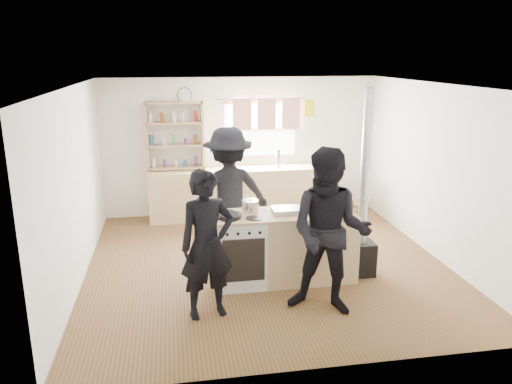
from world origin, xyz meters
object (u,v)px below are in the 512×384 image
(bread_board, at_px, (344,206))
(flue_heater, at_px, (362,228))
(skillet_greens, at_px, (230,216))
(person_near_right, at_px, (330,233))
(cooking_island, at_px, (286,247))
(stockpot_stove, at_px, (250,206))
(stockpot_counter, at_px, (320,204))
(person_near_left, at_px, (207,245))
(person_far, at_px, (229,194))
(thermos, at_px, (278,159))
(roast_tray, at_px, (286,210))

(bread_board, distance_m, flue_heater, 0.42)
(skillet_greens, xyz_separation_m, person_near_right, (1.03, -0.80, 0.00))
(cooking_island, relative_size, person_near_right, 1.02)
(stockpot_stove, relative_size, flue_heater, 0.08)
(stockpot_counter, bearing_deg, person_near_left, -153.06)
(flue_heater, distance_m, person_far, 1.93)
(thermos, distance_m, roast_tray, 2.81)
(roast_tray, distance_m, flue_heater, 1.08)
(person_near_left, height_order, person_near_right, person_near_right)
(cooking_island, xyz_separation_m, stockpot_stove, (-0.44, 0.14, 0.54))
(stockpot_counter, xyz_separation_m, bread_board, (0.31, -0.03, -0.04))
(thermos, relative_size, flue_heater, 0.12)
(flue_heater, xyz_separation_m, person_near_right, (-0.75, -0.91, 0.30))
(stockpot_stove, xyz_separation_m, flue_heater, (1.49, -0.12, -0.35))
(roast_tray, height_order, person_near_left, person_near_left)
(person_near_right, height_order, person_far, person_near_right)
(flue_heater, bearing_deg, thermos, 101.27)
(cooking_island, height_order, stockpot_counter, stockpot_counter)
(flue_heater, bearing_deg, person_near_left, -160.14)
(flue_heater, relative_size, person_near_right, 1.30)
(thermos, relative_size, skillet_greens, 0.77)
(stockpot_stove, bearing_deg, roast_tray, -16.53)
(stockpot_stove, height_order, person_near_right, person_near_right)
(cooking_island, height_order, flue_heater, flue_heater)
(stockpot_stove, xyz_separation_m, person_far, (-0.19, 0.80, -0.05))
(cooking_island, relative_size, bread_board, 6.45)
(person_near_right, bearing_deg, stockpot_counter, 105.74)
(thermos, xyz_separation_m, cooking_island, (-0.50, -2.77, -0.59))
(cooking_island, relative_size, flue_heater, 0.79)
(person_near_left, xyz_separation_m, person_near_right, (1.36, -0.14, 0.11))
(roast_tray, bearing_deg, person_near_left, -145.08)
(thermos, bearing_deg, stockpot_stove, -109.66)
(bread_board, distance_m, person_near_left, 1.99)
(skillet_greens, bearing_deg, cooking_island, 6.26)
(bread_board, bearing_deg, cooking_island, -179.65)
(cooking_island, relative_size, person_far, 1.03)
(person_near_left, xyz_separation_m, person_far, (0.44, 1.68, 0.11))
(roast_tray, height_order, stockpot_stove, stockpot_stove)
(skillet_greens, bearing_deg, flue_heater, 3.28)
(person_near_left, bearing_deg, roast_tray, 22.19)
(stockpot_counter, xyz_separation_m, person_far, (-1.09, 0.90, -0.06))
(thermos, relative_size, stockpot_stove, 1.45)
(roast_tray, bearing_deg, skillet_greens, -173.25)
(stockpot_stove, height_order, bread_board, stockpot_stove)
(bread_board, xyz_separation_m, flue_heater, (0.27, 0.02, -0.32))
(roast_tray, height_order, stockpot_counter, stockpot_counter)
(thermos, relative_size, roast_tray, 0.85)
(skillet_greens, relative_size, stockpot_stove, 1.88)
(stockpot_counter, relative_size, person_far, 0.13)
(thermos, bearing_deg, person_far, -121.58)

